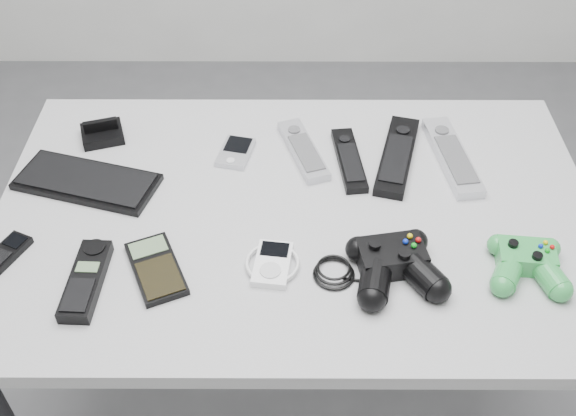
{
  "coord_description": "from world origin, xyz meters",
  "views": [
    {
      "loc": [
        0.01,
        -0.98,
        1.65
      ],
      "look_at": [
        0.01,
        -0.07,
        0.79
      ],
      "focal_mm": 42.0,
      "sensor_mm": 36.0,
      "label": 1
    }
  ],
  "objects_px": {
    "desk": "(296,234)",
    "remote_silver_b": "(452,156)",
    "controller_green": "(527,261)",
    "cordless_handset": "(86,280)",
    "pda": "(236,152)",
    "remote_silver_a": "(303,150)",
    "remote_black_a": "(349,159)",
    "remote_black_b": "(397,155)",
    "mp3_player": "(272,263)",
    "controller_black": "(394,263)",
    "mobile_phone": "(6,253)",
    "pda_keyboard": "(87,181)",
    "calculator": "(156,268)"
  },
  "relations": [
    {
      "from": "remote_black_b",
      "to": "controller_black",
      "type": "height_order",
      "value": "controller_black"
    },
    {
      "from": "remote_black_b",
      "to": "cordless_handset",
      "type": "distance_m",
      "value": 0.66
    },
    {
      "from": "controller_black",
      "to": "pda_keyboard",
      "type": "bearing_deg",
      "value": 148.31
    },
    {
      "from": "desk",
      "to": "cordless_handset",
      "type": "bearing_deg",
      "value": -152.39
    },
    {
      "from": "remote_silver_b",
      "to": "calculator",
      "type": "height_order",
      "value": "remote_silver_b"
    },
    {
      "from": "desk",
      "to": "controller_green",
      "type": "xyz_separation_m",
      "value": [
        0.4,
        -0.15,
        0.09
      ]
    },
    {
      "from": "mobile_phone",
      "to": "cordless_handset",
      "type": "bearing_deg",
      "value": 2.32
    },
    {
      "from": "pda",
      "to": "cordless_handset",
      "type": "height_order",
      "value": "cordless_handset"
    },
    {
      "from": "pda_keyboard",
      "to": "controller_black",
      "type": "relative_size",
      "value": 1.02
    },
    {
      "from": "pda",
      "to": "remote_black_a",
      "type": "relative_size",
      "value": 0.5
    },
    {
      "from": "mp3_player",
      "to": "controller_black",
      "type": "distance_m",
      "value": 0.21
    },
    {
      "from": "remote_silver_b",
      "to": "mobile_phone",
      "type": "relative_size",
      "value": 2.58
    },
    {
      "from": "remote_black_a",
      "to": "mobile_phone",
      "type": "bearing_deg",
      "value": -163.72
    },
    {
      "from": "pda",
      "to": "remote_silver_a",
      "type": "distance_m",
      "value": 0.14
    },
    {
      "from": "controller_black",
      "to": "controller_green",
      "type": "xyz_separation_m",
      "value": [
        0.23,
        0.01,
        -0.0
      ]
    },
    {
      "from": "calculator",
      "to": "remote_silver_a",
      "type": "bearing_deg",
      "value": 27.62
    },
    {
      "from": "mobile_phone",
      "to": "controller_green",
      "type": "relative_size",
      "value": 0.66
    },
    {
      "from": "pda_keyboard",
      "to": "mp3_player",
      "type": "distance_m",
      "value": 0.43
    },
    {
      "from": "remote_silver_a",
      "to": "pda",
      "type": "bearing_deg",
      "value": 163.44
    },
    {
      "from": "mp3_player",
      "to": "remote_silver_b",
      "type": "bearing_deg",
      "value": 46.47
    },
    {
      "from": "controller_green",
      "to": "cordless_handset",
      "type": "bearing_deg",
      "value": -171.36
    },
    {
      "from": "mp3_player",
      "to": "remote_black_a",
      "type": "bearing_deg",
      "value": 69.51
    },
    {
      "from": "pda_keyboard",
      "to": "remote_black_a",
      "type": "relative_size",
      "value": 1.43
    },
    {
      "from": "remote_silver_a",
      "to": "mp3_player",
      "type": "xyz_separation_m",
      "value": [
        -0.06,
        -0.31,
        -0.0
      ]
    },
    {
      "from": "pda",
      "to": "remote_silver_a",
      "type": "bearing_deg",
      "value": 14.5
    },
    {
      "from": "remote_black_b",
      "to": "mp3_player",
      "type": "bearing_deg",
      "value": -115.4
    },
    {
      "from": "mobile_phone",
      "to": "cordless_handset",
      "type": "xyz_separation_m",
      "value": [
        0.16,
        -0.07,
        0.01
      ]
    },
    {
      "from": "remote_silver_b",
      "to": "cordless_handset",
      "type": "xyz_separation_m",
      "value": [
        -0.68,
        -0.34,
        0.0
      ]
    },
    {
      "from": "cordless_handset",
      "to": "controller_black",
      "type": "distance_m",
      "value": 0.52
    },
    {
      "from": "remote_silver_a",
      "to": "controller_green",
      "type": "relative_size",
      "value": 1.37
    },
    {
      "from": "desk",
      "to": "remote_silver_b",
      "type": "distance_m",
      "value": 0.36
    },
    {
      "from": "mp3_player",
      "to": "mobile_phone",
      "type": "bearing_deg",
      "value": -175.34
    },
    {
      "from": "pda_keyboard",
      "to": "remote_silver_b",
      "type": "bearing_deg",
      "value": 22.34
    },
    {
      "from": "pda_keyboard",
      "to": "controller_black",
      "type": "xyz_separation_m",
      "value": [
        0.58,
        -0.23,
        0.02
      ]
    },
    {
      "from": "pda",
      "to": "cordless_handset",
      "type": "xyz_separation_m",
      "value": [
        -0.23,
        -0.35,
        0.01
      ]
    },
    {
      "from": "remote_black_a",
      "to": "mobile_phone",
      "type": "height_order",
      "value": "remote_black_a"
    },
    {
      "from": "pda",
      "to": "remote_silver_a",
      "type": "xyz_separation_m",
      "value": [
        0.14,
        0.0,
        0.0
      ]
    },
    {
      "from": "remote_black_b",
      "to": "remote_silver_b",
      "type": "xyz_separation_m",
      "value": [
        0.11,
        -0.0,
        0.0
      ]
    },
    {
      "from": "remote_black_a",
      "to": "remote_black_b",
      "type": "xyz_separation_m",
      "value": [
        0.1,
        0.01,
        0.0
      ]
    },
    {
      "from": "calculator",
      "to": "pda_keyboard",
      "type": "bearing_deg",
      "value": 102.94
    },
    {
      "from": "desk",
      "to": "mobile_phone",
      "type": "distance_m",
      "value": 0.53
    },
    {
      "from": "pda_keyboard",
      "to": "mobile_phone",
      "type": "xyz_separation_m",
      "value": [
        -0.1,
        -0.19,
        -0.0
      ]
    },
    {
      "from": "pda",
      "to": "controller_black",
      "type": "height_order",
      "value": "controller_black"
    },
    {
      "from": "remote_black_a",
      "to": "controller_green",
      "type": "height_order",
      "value": "controller_green"
    },
    {
      "from": "cordless_handset",
      "to": "mp3_player",
      "type": "xyz_separation_m",
      "value": [
        0.31,
        0.04,
        -0.0
      ]
    },
    {
      "from": "pda",
      "to": "remote_black_a",
      "type": "height_order",
      "value": "remote_black_a"
    },
    {
      "from": "mobile_phone",
      "to": "controller_green",
      "type": "xyz_separation_m",
      "value": [
        0.91,
        -0.03,
        0.02
      ]
    },
    {
      "from": "pda_keyboard",
      "to": "controller_black",
      "type": "height_order",
      "value": "controller_black"
    },
    {
      "from": "desk",
      "to": "remote_silver_b",
      "type": "xyz_separation_m",
      "value": [
        0.32,
        0.15,
        0.08
      ]
    },
    {
      "from": "remote_silver_a",
      "to": "calculator",
      "type": "distance_m",
      "value": 0.42
    }
  ]
}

